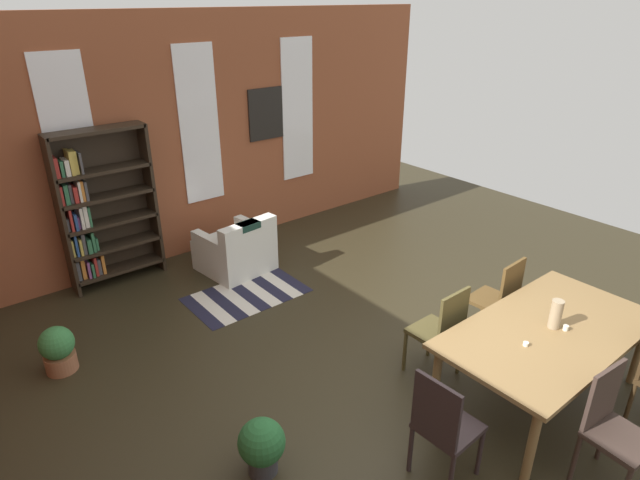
{
  "coord_description": "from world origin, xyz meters",
  "views": [
    {
      "loc": [
        -3.12,
        -2.35,
        3.29
      ],
      "look_at": [
        0.06,
        1.58,
        0.94
      ],
      "focal_mm": 29.83,
      "sensor_mm": 36.0,
      "label": 1
    }
  ],
  "objects": [
    {
      "name": "bookshelf_tall",
      "position": [
        -1.47,
        3.84,
        0.96
      ],
      "size": [
        1.11,
        0.29,
        1.92
      ],
      "color": "#2D2319",
      "rests_on": "ground"
    },
    {
      "name": "striped_rug",
      "position": [
        -0.34,
        2.49,
        0.0
      ],
      "size": [
        1.38,
        0.85,
        0.01
      ],
      "color": "#1E1E33",
      "rests_on": "ground"
    },
    {
      "name": "dining_chair_far_right",
      "position": [
        1.17,
        0.09,
        0.51
      ],
      "size": [
        0.42,
        0.42,
        0.95
      ],
      "color": "brown",
      "rests_on": "ground"
    },
    {
      "name": "vase_on_table",
      "position": [
        0.77,
        -0.67,
        0.87
      ],
      "size": [
        0.1,
        0.1,
        0.26
      ],
      "primitive_type": "cylinder",
      "color": "#998466",
      "rests_on": "dining_table"
    },
    {
      "name": "dining_table",
      "position": [
        0.72,
        -0.67,
        0.67
      ],
      "size": [
        1.98,
        1.07,
        0.74
      ],
      "color": "brown",
      "rests_on": "ground"
    },
    {
      "name": "dining_chair_near_left",
      "position": [
        0.28,
        -1.44,
        0.51
      ],
      "size": [
        0.43,
        0.43,
        0.95
      ],
      "color": "#392B24",
      "rests_on": "ground"
    },
    {
      "name": "dining_chair_head_left",
      "position": [
        -0.64,
        -0.68,
        0.51
      ],
      "size": [
        0.42,
        0.42,
        0.95
      ],
      "color": "#2E2324",
      "rests_on": "ground"
    },
    {
      "name": "armchair_white",
      "position": [
        -0.08,
        3.12,
        0.28
      ],
      "size": [
        0.88,
        0.88,
        0.75
      ],
      "color": "silver",
      "rests_on": "ground"
    },
    {
      "name": "tealight_candle_0",
      "position": [
        0.8,
        -0.76,
        0.76
      ],
      "size": [
        0.04,
        0.04,
        0.05
      ],
      "primitive_type": "cylinder",
      "color": "silver",
      "rests_on": "dining_table"
    },
    {
      "name": "window_pane_1",
      "position": [
        0.0,
        4.01,
        1.73
      ],
      "size": [
        0.55,
        0.02,
        2.04
      ],
      "primitive_type": "cube",
      "color": "white"
    },
    {
      "name": "potted_plant_by_shelf",
      "position": [
        -1.62,
        0.19,
        0.26
      ],
      "size": [
        0.36,
        0.36,
        0.47
      ],
      "color": "#333338",
      "rests_on": "ground"
    },
    {
      "name": "window_pane_2",
      "position": [
        1.6,
        4.01,
        1.73
      ],
      "size": [
        0.55,
        0.02,
        2.04
      ],
      "primitive_type": "cube",
      "color": "white"
    },
    {
      "name": "ground_plane",
      "position": [
        0.0,
        0.0,
        0.0
      ],
      "size": [
        10.45,
        10.45,
        0.0
      ],
      "primitive_type": "plane",
      "color": "#2E2818"
    },
    {
      "name": "potted_plant_corner",
      "position": [
        -2.46,
        2.41,
        0.24
      ],
      "size": [
        0.32,
        0.32,
        0.47
      ],
      "color": "#9E6042",
      "rests_on": "ground"
    },
    {
      "name": "tealight_candle_1",
      "position": [
        0.35,
        -0.67,
        0.75
      ],
      "size": [
        0.04,
        0.04,
        0.03
      ],
      "primitive_type": "cylinder",
      "color": "silver",
      "rests_on": "dining_table"
    },
    {
      "name": "dining_chair_far_left",
      "position": [
        0.28,
        0.09,
        0.51
      ],
      "size": [
        0.41,
        0.41,
        0.95
      ],
      "color": "#463E1F",
      "rests_on": "ground"
    },
    {
      "name": "framed_picture",
      "position": [
        1.04,
        4.0,
        1.75
      ],
      "size": [
        0.56,
        0.03,
        0.72
      ],
      "primitive_type": "cube",
      "color": "black"
    },
    {
      "name": "window_pane_0",
      "position": [
        -1.6,
        4.01,
        1.73
      ],
      "size": [
        0.55,
        0.02,
        2.04
      ],
      "primitive_type": "cube",
      "color": "white"
    },
    {
      "name": "back_wall_brick",
      "position": [
        0.0,
        4.08,
        1.57
      ],
      "size": [
        7.85,
        0.12,
        3.14
      ],
      "primitive_type": "cube",
      "color": "brown",
      "rests_on": "ground"
    }
  ]
}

